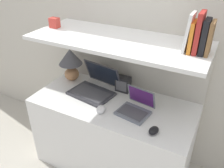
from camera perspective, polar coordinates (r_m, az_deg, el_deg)
wall_back at (r=2.05m, az=5.19°, el=12.51°), size 6.00×0.05×2.40m
desk at (r=2.18m, az=0.18°, el=-12.08°), size 1.34×0.62×0.70m
back_riser at (r=2.27m, az=4.05°, el=-2.34°), size 1.34×0.04×1.20m
shelf at (r=1.78m, az=1.30°, el=10.45°), size 1.34×0.56×0.03m
table_lamp at (r=2.23m, az=-9.93°, el=5.47°), size 0.22×0.22×0.31m
laptop_large at (r=2.08m, az=-4.14°, el=-0.76°), size 0.41×0.39×0.24m
laptop_small at (r=1.84m, az=5.69°, el=-5.68°), size 0.27×0.27×0.18m
computer_mouse at (r=1.85m, az=-2.68°, el=-6.09°), size 0.09×0.12×0.04m
second_mouse at (r=1.69m, az=10.00°, el=-10.96°), size 0.08×0.10×0.04m
router_box at (r=2.08m, az=2.70°, el=0.01°), size 0.12×0.08×0.14m
book_brown at (r=1.58m, az=22.59°, el=10.10°), size 0.02×0.13×0.21m
book_black at (r=1.58m, az=21.45°, el=10.51°), size 0.03×0.13×0.22m
book_red at (r=1.58m, az=20.20°, el=11.47°), size 0.03×0.14×0.26m
book_orange at (r=1.59m, az=18.83°, el=10.70°), size 0.02×0.15×0.20m
book_white at (r=1.59m, az=17.98°, el=11.75°), size 0.04×0.14×0.25m
shelf_gadget at (r=2.07m, az=-13.66°, el=14.13°), size 0.07×0.06×0.08m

